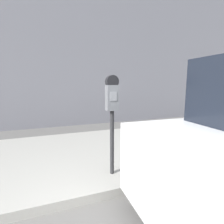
# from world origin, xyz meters

# --- Properties ---
(sidewalk) EXTENTS (24.00, 2.80, 0.13)m
(sidewalk) POSITION_xyz_m (0.00, 2.20, 0.06)
(sidewalk) COLOR #ADAAA3
(sidewalk) RESTS_ON ground_plane
(building_facade) EXTENTS (24.00, 0.30, 5.32)m
(building_facade) POSITION_xyz_m (0.00, 5.16, 2.66)
(building_facade) COLOR gray
(building_facade) RESTS_ON ground_plane
(parking_meter) EXTENTS (0.17, 0.12, 1.44)m
(parking_meter) POSITION_xyz_m (0.03, 1.19, 1.14)
(parking_meter) COLOR #2D2D30
(parking_meter) RESTS_ON sidewalk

